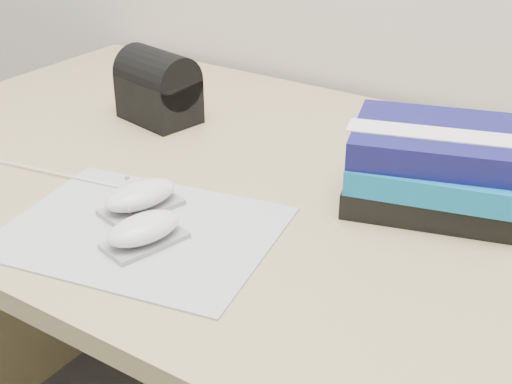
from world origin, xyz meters
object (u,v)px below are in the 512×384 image
Objects in this scene: desk at (347,313)px; mouse_front at (144,231)px; pouch at (158,87)px; book_stack at (434,167)px; mouse_rear at (141,197)px.

mouse_front is (-0.14, -0.30, 0.26)m from desk.
desk is 0.50m from pouch.
desk is 6.16× the size of book_stack.
book_stack reaches higher than mouse_rear.
pouch is (-0.40, 0.03, 0.29)m from desk.
mouse_rear is at bearing 134.51° from mouse_front.
mouse_rear is 0.09m from mouse_front.
mouse_rear is at bearing -129.97° from desk.
desk is 0.42m from mouse_front.
book_stack is (0.11, 0.00, 0.29)m from desk.
mouse_rear is 0.39m from book_stack.
book_stack is at bearing -3.20° from pouch.
book_stack is at bearing 50.56° from mouse_front.
mouse_rear is at bearing -142.29° from book_stack.
mouse_front is 0.43× the size of book_stack.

